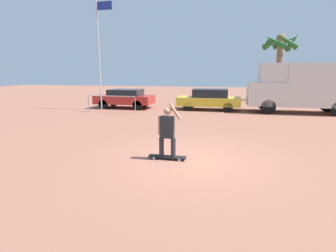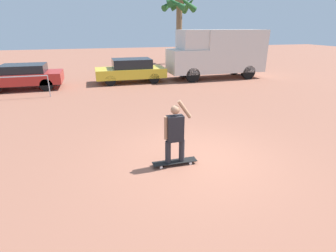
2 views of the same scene
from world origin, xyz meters
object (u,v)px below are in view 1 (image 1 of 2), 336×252
skateboard (167,157)px  parked_car_yellow (209,99)px  parked_car_red (125,98)px  flagpole (100,48)px  palm_tree_near_van (280,48)px  person_skateboarder (167,129)px  camper_van (303,86)px

skateboard → parked_car_yellow: parked_car_yellow is taller
parked_car_yellow → parked_car_red: (-5.96, -0.35, -0.02)m
parked_car_red → flagpole: (-1.25, -1.02, 3.40)m
parked_car_red → palm_tree_near_van: bearing=35.6°
parked_car_yellow → palm_tree_near_van: (5.64, 7.96, 3.88)m
person_skateboarder → flagpole: (-6.71, 9.45, 3.23)m
parked_car_red → camper_van: bearing=1.1°
parked_car_yellow → palm_tree_near_van: bearing=54.7°
person_skateboarder → parked_car_yellow: 10.83m
palm_tree_near_van → flagpole: size_ratio=0.82×
camper_van → palm_tree_near_van: (-0.14, 8.08, 2.94)m
skateboard → parked_car_red: size_ratio=0.28×
parked_car_yellow → palm_tree_near_van: 10.50m
camper_van → parked_car_yellow: size_ratio=1.50×
parked_car_yellow → palm_tree_near_van: palm_tree_near_van is taller
person_skateboarder → parked_car_red: 11.81m
skateboard → flagpole: (-6.71, 9.45, 4.06)m
flagpole → camper_van: bearing=5.5°
camper_van → parked_car_yellow: 5.86m
camper_van → palm_tree_near_van: size_ratio=1.06×
parked_car_red → skateboard: bearing=-62.5°
skateboard → parked_car_yellow: (0.51, 10.82, 0.68)m
parked_car_yellow → flagpole: (-7.22, -1.38, 3.38)m
parked_car_yellow → flagpole: size_ratio=0.58×
person_skateboarder → flagpole: bearing=125.4°
person_skateboarder → flagpole: 12.03m
person_skateboarder → camper_van: 12.44m
parked_car_yellow → flagpole: bearing=-169.2°
flagpole → parked_car_yellow: bearing=10.8°
camper_van → parked_car_red: 11.79m
camper_van → person_skateboarder: bearing=-120.4°
skateboard → person_skateboarder: person_skateboarder is taller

